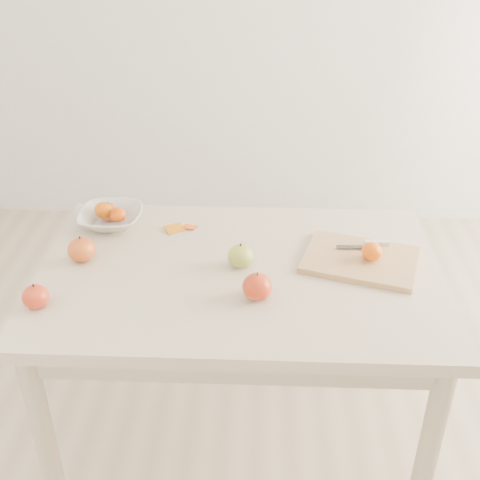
{
  "coord_description": "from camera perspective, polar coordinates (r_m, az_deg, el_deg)",
  "views": [
    {
      "loc": [
        0.06,
        -1.5,
        1.74
      ],
      "look_at": [
        0.0,
        0.05,
        0.82
      ],
      "focal_mm": 45.0,
      "sensor_mm": 36.0,
      "label": 1
    }
  ],
  "objects": [
    {
      "name": "apple_red_e",
      "position": [
        1.65,
        1.64,
        -4.43
      ],
      "size": [
        0.08,
        0.08,
        0.07
      ],
      "primitive_type": "ellipsoid",
      "color": "#A41704",
      "rests_on": "table"
    },
    {
      "name": "orange_peel_a",
      "position": [
        2.0,
        -6.22,
        0.97
      ],
      "size": [
        0.07,
        0.07,
        0.01
      ],
      "primitive_type": "cube",
      "rotation": [
        0.21,
        0.0,
        0.54
      ],
      "color": "#C96F0E",
      "rests_on": "table"
    },
    {
      "name": "apple_red_b",
      "position": [
        1.88,
        -14.8,
        -0.88
      ],
      "size": [
        0.08,
        0.08,
        0.08
      ],
      "primitive_type": "ellipsoid",
      "color": "#A32D1E",
      "rests_on": "table"
    },
    {
      "name": "orange_peel_b",
      "position": [
        2.01,
        -4.8,
        1.19
      ],
      "size": [
        0.05,
        0.05,
        0.01
      ],
      "primitive_type": "cube",
      "rotation": [
        -0.14,
        0.0,
        -0.26
      ],
      "color": "#E35210",
      "rests_on": "table"
    },
    {
      "name": "cutting_board",
      "position": [
        1.86,
        11.31,
        -1.85
      ],
      "size": [
        0.39,
        0.33,
        0.02
      ],
      "primitive_type": "cube",
      "rotation": [
        0.0,
        0.0,
        -0.29
      ],
      "color": "tan",
      "rests_on": "table"
    },
    {
      "name": "fruit_bowl",
      "position": [
        2.06,
        -12.15,
        2.06
      ],
      "size": [
        0.21,
        0.21,
        0.05
      ],
      "primitive_type": "imported",
      "color": "silver",
      "rests_on": "table"
    },
    {
      "name": "paring_knife",
      "position": [
        1.92,
        12.46,
        -0.33
      ],
      "size": [
        0.17,
        0.05,
        0.01
      ],
      "color": "silver",
      "rests_on": "cutting_board"
    },
    {
      "name": "apple_red_d",
      "position": [
        1.71,
        -18.81,
        -5.1
      ],
      "size": [
        0.07,
        0.07,
        0.07
      ],
      "primitive_type": "ellipsoid",
      "color": "maroon",
      "rests_on": "table"
    },
    {
      "name": "bowl_tangerine_near",
      "position": [
        2.06,
        -12.84,
        2.8
      ],
      "size": [
        0.06,
        0.06,
        0.05
      ],
      "primitive_type": "ellipsoid",
      "color": "#CA5207",
      "rests_on": "fruit_bowl"
    },
    {
      "name": "ground",
      "position": [
        2.29,
        -0.05,
        -18.59
      ],
      "size": [
        3.5,
        3.5,
        0.0
      ],
      "primitive_type": "plane",
      "color": "#C6B293",
      "rests_on": "ground"
    },
    {
      "name": "apple_green",
      "position": [
        1.79,
        0.06,
        -1.52
      ],
      "size": [
        0.08,
        0.08,
        0.07
      ],
      "primitive_type": "ellipsoid",
      "color": "olive",
      "rests_on": "table"
    },
    {
      "name": "bowl_tangerine_far",
      "position": [
        2.03,
        -11.49,
        2.38
      ],
      "size": [
        0.05,
        0.05,
        0.05
      ],
      "primitive_type": "ellipsoid",
      "color": "#DD5A07",
      "rests_on": "fruit_bowl"
    },
    {
      "name": "apple_red_a",
      "position": [
        2.08,
        -12.31,
        2.57
      ],
      "size": [
        0.07,
        0.07,
        0.06
      ],
      "primitive_type": "ellipsoid",
      "color": "maroon",
      "rests_on": "table"
    },
    {
      "name": "table",
      "position": [
        1.85,
        -0.06,
        -5.29
      ],
      "size": [
        1.2,
        0.8,
        0.75
      ],
      "color": "beige",
      "rests_on": "ground"
    },
    {
      "name": "board_tangerine",
      "position": [
        1.83,
        12.39,
        -1.07
      ],
      "size": [
        0.06,
        0.06,
        0.05
      ],
      "primitive_type": "ellipsoid",
      "color": "#E54A08",
      "rests_on": "cutting_board"
    }
  ]
}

